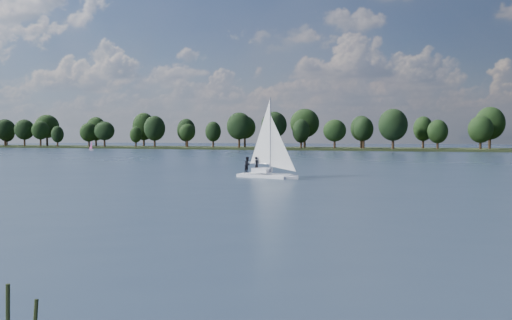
% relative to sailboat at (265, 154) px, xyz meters
% --- Properties ---
extents(ground, '(700.00, 700.00, 0.00)m').
position_rel_sailboat_xyz_m(ground, '(4.13, 50.67, -2.77)').
color(ground, '#233342').
rests_on(ground, ground).
extents(far_shore, '(660.00, 40.00, 1.50)m').
position_rel_sailboat_xyz_m(far_shore, '(4.13, 162.67, -2.77)').
color(far_shore, black).
rests_on(far_shore, ground).
extents(sailboat, '(7.84, 3.86, 9.94)m').
position_rel_sailboat_xyz_m(sailboat, '(0.00, 0.00, 0.00)').
color(sailboat, white).
rests_on(sailboat, ground).
extents(dinghy_pink, '(2.48, 0.99, 3.96)m').
position_rel_sailboat_xyz_m(dinghy_pink, '(-120.94, 115.13, -1.84)').
color(dinghy_pink, white).
rests_on(dinghy_pink, ground).
extents(pontoon, '(4.03, 2.06, 0.50)m').
position_rel_sailboat_xyz_m(pontoon, '(-191.67, 146.62, -2.77)').
color(pontoon, slate).
rests_on(pontoon, ground).
extents(treeline, '(562.43, 74.29, 18.81)m').
position_rel_sailboat_xyz_m(treeline, '(-12.54, 159.33, 5.40)').
color(treeline, black).
rests_on(treeline, ground).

